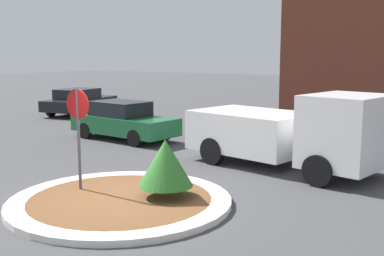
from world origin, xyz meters
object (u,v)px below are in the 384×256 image
at_px(utility_truck, 290,132).
at_px(parked_sedan_black, 80,101).
at_px(stop_sign, 78,122).
at_px(parked_sedan_green, 123,121).

distance_m(utility_truck, parked_sedan_black, 15.34).
relative_size(stop_sign, parked_sedan_black, 0.53).
relative_size(parked_sedan_green, parked_sedan_black, 0.96).
xyz_separation_m(utility_truck, parked_sedan_black, (-14.25, 5.67, -0.37)).
bearing_deg(parked_sedan_green, utility_truck, -2.95).
bearing_deg(stop_sign, parked_sedan_black, 135.95).
bearing_deg(parked_sedan_black, parked_sedan_green, -131.30).
relative_size(stop_sign, parked_sedan_green, 0.56).
height_order(stop_sign, utility_truck, stop_sign).
height_order(stop_sign, parked_sedan_green, stop_sign).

